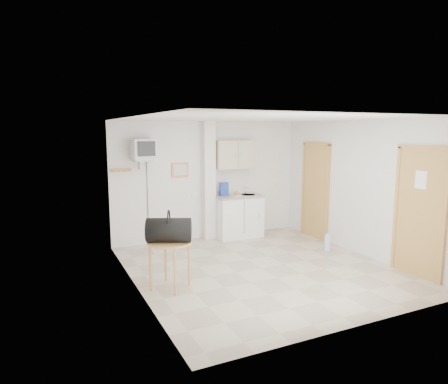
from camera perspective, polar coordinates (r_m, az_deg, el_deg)
name	(u,v)px	position (r m, az deg, el deg)	size (l,w,h in m)	color
ground	(261,268)	(6.91, 5.32, -10.77)	(4.50, 4.50, 0.00)	#BCAF97
room_envelope	(272,177)	(6.76, 6.87, 2.17)	(4.24, 4.54, 2.55)	white
kitchenette	(237,200)	(8.68, 1.92, -1.21)	(1.03, 0.58, 2.10)	white
crt_television	(144,150)	(7.86, -11.40, 5.89)	(0.44, 0.45, 2.15)	slate
round_table	(170,247)	(5.93, -7.76, -7.80)	(0.66, 0.66, 0.71)	tan
duffel_bag	(169,230)	(5.82, -7.88, -5.37)	(0.73, 0.58, 0.47)	black
water_bottle	(327,243)	(8.04, 14.55, -7.01)	(0.12, 0.12, 0.36)	#B0CDF6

